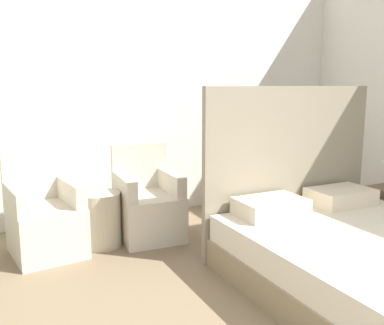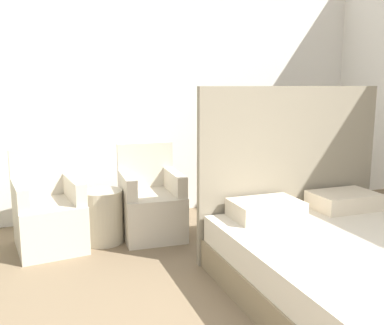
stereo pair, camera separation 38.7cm
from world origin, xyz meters
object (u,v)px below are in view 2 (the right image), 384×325
armchair_near_window_right (151,207)px  side_table (103,217)px  bed (367,266)px  armchair_near_window_left (49,217)px

armchair_near_window_right → side_table: bearing=-174.1°
bed → armchair_near_window_right: size_ratio=2.47×
armchair_near_window_left → side_table: armchair_near_window_left is taller
armchair_near_window_left → armchair_near_window_right: 0.97m
armchair_near_window_left → bed: bearing=-49.7°
bed → armchair_near_window_left: (-2.01, 1.83, 0.02)m
bed → armchair_near_window_left: bearing=137.8°
bed → side_table: size_ratio=4.37×
bed → armchair_near_window_left: bed is taller
armchair_near_window_left → side_table: size_ratio=1.77×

